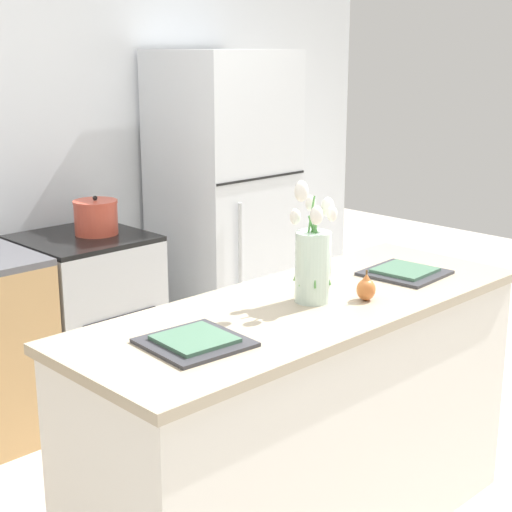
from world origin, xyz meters
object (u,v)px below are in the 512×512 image
object	(u,v)px
plate_setting_left	(195,341)
cooking_pot	(96,217)
plate_setting_right	(405,272)
refrigerator	(223,208)
pear_figurine	(366,288)
flower_vase	(313,258)
stove_range	(87,320)

from	to	relation	value
plate_setting_left	cooking_pot	xyz separation A→B (m)	(0.71, 1.62, 0.02)
plate_setting_left	plate_setting_right	xyz separation A→B (m)	(1.07, 0.00, 0.00)
refrigerator	pear_figurine	size ratio (longest dim) A/B	16.26
pear_figurine	cooking_pot	world-z (taller)	cooking_pot
flower_vase	pear_figurine	bearing A→B (deg)	-40.57
pear_figurine	plate_setting_right	bearing A→B (deg)	14.29
stove_range	cooking_pot	bearing A→B (deg)	-11.48
refrigerator	plate_setting_right	world-z (taller)	refrigerator
refrigerator	pear_figurine	world-z (taller)	refrigerator
refrigerator	flower_vase	bearing A→B (deg)	-122.53
refrigerator	pear_figurine	distance (m)	1.94
refrigerator	plate_setting_left	xyz separation A→B (m)	(-1.59, -1.64, 0.06)
plate_setting_right	cooking_pot	distance (m)	1.66
refrigerator	plate_setting_right	bearing A→B (deg)	-107.45
stove_range	plate_setting_left	size ratio (longest dim) A/B	2.94
refrigerator	plate_setting_right	distance (m)	1.72
pear_figurine	cooking_pot	size ratio (longest dim) A/B	0.49
pear_figurine	cooking_pot	distance (m)	1.71
stove_range	refrigerator	world-z (taller)	refrigerator
refrigerator	plate_setting_left	bearing A→B (deg)	-134.09
flower_vase	plate_setting_left	world-z (taller)	flower_vase
flower_vase	plate_setting_right	world-z (taller)	flower_vase
stove_range	flower_vase	size ratio (longest dim) A/B	2.05
plate_setting_left	plate_setting_right	world-z (taller)	same
pear_figurine	cooking_pot	xyz separation A→B (m)	(0.01, 1.71, -0.01)
refrigerator	plate_setting_right	size ratio (longest dim) A/B	5.94
stove_range	plate_setting_left	bearing A→B (deg)	-111.23
flower_vase	pear_figurine	distance (m)	0.22
refrigerator	cooking_pot	distance (m)	0.88
pear_figurine	plate_setting_left	xyz separation A→B (m)	(-0.71, 0.09, -0.03)
plate_setting_right	pear_figurine	bearing A→B (deg)	-165.71
refrigerator	flower_vase	size ratio (longest dim) A/B	4.14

